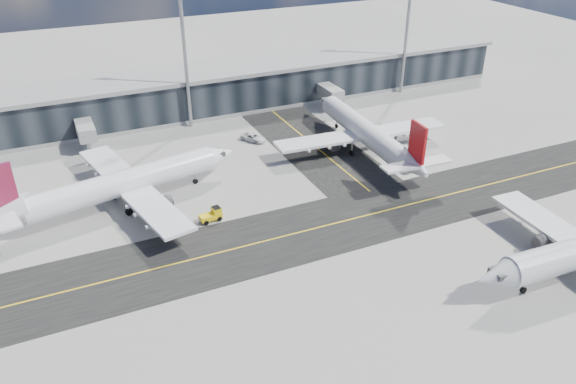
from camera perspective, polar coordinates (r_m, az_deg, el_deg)
name	(u,v)px	position (r m, az deg, el deg)	size (l,w,h in m)	color
ground	(293,252)	(74.08, 0.53, -6.16)	(300.00, 300.00, 0.00)	gray
taxiway_lanes	(286,208)	(83.65, -0.16, -1.66)	(180.00, 63.00, 0.03)	black
terminal_concourse	(180,96)	(119.15, -10.87, 9.57)	(152.00, 19.80, 8.80)	black
floodlight_masts	(184,48)	(109.39, -10.49, 14.20)	(102.50, 0.70, 28.90)	gray
airliner_af	(121,184)	(85.96, -16.64, 0.78)	(38.21, 32.79, 11.38)	white
airliner_redtail	(366,133)	(100.77, 7.96, 5.98)	(32.64, 38.28, 11.34)	white
baggage_tug	(212,214)	(80.96, -7.68, -2.27)	(3.32, 1.98, 1.97)	yellow
service_van	(253,138)	(105.76, -3.54, 5.53)	(2.24, 4.86, 1.35)	white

